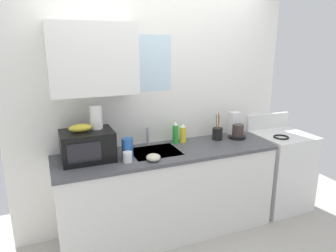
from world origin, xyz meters
name	(u,v)px	position (x,y,z in m)	size (l,w,h in m)	color
kitchen_wall_assembly	(146,101)	(-0.11, 0.31, 1.34)	(2.96, 0.42, 2.50)	white
counter_unit	(168,191)	(0.00, 0.00, 0.46)	(2.19, 0.63, 0.90)	white
sink_faucet	(148,136)	(-0.13, 0.24, 1.00)	(0.03, 0.03, 0.19)	#B2B5BA
stove_range	(279,170)	(1.44, 0.00, 0.46)	(0.60, 0.60, 1.08)	white
microwave	(87,146)	(-0.76, 0.05, 1.04)	(0.46, 0.35, 0.27)	black
banana_bunch	(80,128)	(-0.81, 0.05, 1.20)	(0.20, 0.11, 0.07)	gold
paper_towel_roll	(96,117)	(-0.66, 0.10, 1.28)	(0.11, 0.11, 0.22)	white
coffee_maker	(236,128)	(0.86, 0.11, 1.00)	(0.19, 0.21, 0.28)	black
dish_soap_bottle_green	(175,133)	(0.15, 0.17, 1.01)	(0.06, 0.06, 0.24)	green
dish_soap_bottle_yellow	(183,134)	(0.24, 0.18, 0.99)	(0.07, 0.07, 0.20)	yellow
cereal_canister	(127,148)	(-0.42, -0.05, 0.99)	(0.10, 0.10, 0.19)	#2659A5
mug_white	(128,157)	(-0.45, -0.14, 0.95)	(0.08, 0.08, 0.10)	white
utensil_crock	(217,133)	(0.63, 0.12, 0.97)	(0.11, 0.11, 0.30)	black
small_bowl	(153,157)	(-0.23, -0.20, 0.93)	(0.13, 0.13, 0.07)	beige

